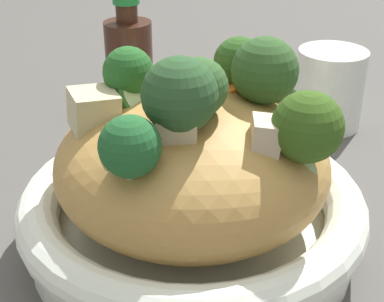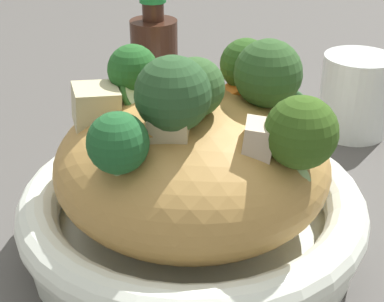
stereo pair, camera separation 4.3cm
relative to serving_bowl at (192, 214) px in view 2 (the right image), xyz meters
name	(u,v)px [view 2 (the right image)]	position (x,y,z in m)	size (l,w,h in m)	color
ground_plane	(192,242)	(0.00, 0.00, -0.03)	(3.00, 3.00, 0.00)	#4B4845
serving_bowl	(192,214)	(0.00, 0.00, 0.00)	(0.27, 0.27, 0.06)	white
noodle_heap	(192,163)	(0.00, 0.00, 0.05)	(0.21, 0.21, 0.12)	#B48745
broccoli_florets	(217,95)	(0.02, 0.01, 0.11)	(0.18, 0.18, 0.08)	#A1BE7A
carrot_coins	(189,99)	(0.00, 0.00, 0.10)	(0.08, 0.09, 0.02)	orange
zucchini_slices	(224,97)	(-0.01, 0.04, 0.09)	(0.08, 0.15, 0.05)	beige
chicken_chunks	(141,116)	(0.00, -0.04, 0.09)	(0.14, 0.11, 0.04)	#C4B48B
soy_sauce_bottle	(155,65)	(-0.25, 0.09, 0.03)	(0.05, 0.05, 0.15)	#381E14
drinking_glass	(355,95)	(-0.09, 0.26, 0.02)	(0.08, 0.08, 0.09)	silver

